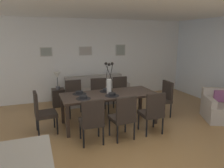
{
  "coord_description": "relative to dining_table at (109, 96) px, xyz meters",
  "views": [
    {
      "loc": [
        -1.59,
        -3.66,
        2.06
      ],
      "look_at": [
        0.12,
        0.96,
        0.95
      ],
      "focal_mm": 34.23,
      "sensor_mm": 36.0,
      "label": 1
    }
  ],
  "objects": [
    {
      "name": "dining_chair_head_west",
      "position": [
        -1.52,
        -0.01,
        -0.16
      ],
      "size": [
        0.47,
        0.47,
        0.92
      ],
      "color": "black",
      "rests_on": "ground"
    },
    {
      "name": "placemat_far_right",
      "position": [
        -0.0,
        0.21,
        0.07
      ],
      "size": [
        0.32,
        0.32,
        0.01
      ],
      "primitive_type": "cylinder",
      "color": "black",
      "rests_on": "dining_table"
    },
    {
      "name": "centerpiece_vase",
      "position": [
        0.0,
        0.0,
        0.35
      ],
      "size": [
        0.21,
        0.23,
        0.73
      ],
      "color": "silver",
      "rests_on": "dining_table"
    },
    {
      "name": "ground_plane",
      "position": [
        -0.02,
        -0.89,
        -0.67
      ],
      "size": [
        9.0,
        9.0,
        0.0
      ],
      "primitive_type": "plane",
      "color": "olive"
    },
    {
      "name": "dining_chair_near_right",
      "position": [
        -0.66,
        0.86,
        -0.16
      ],
      "size": [
        0.46,
        0.46,
        0.92
      ],
      "color": "black",
      "rests_on": "ground"
    },
    {
      "name": "dining_chair_mid_left",
      "position": [
        0.68,
        -0.84,
        -0.16
      ],
      "size": [
        0.45,
        0.45,
        0.92
      ],
      "color": "black",
      "rests_on": "ground"
    },
    {
      "name": "bowl_near_right",
      "position": [
        -0.66,
        0.21,
        0.11
      ],
      "size": [
        0.17,
        0.17,
        0.07
      ],
      "color": "black",
      "rests_on": "dining_table"
    },
    {
      "name": "framed_picture_right",
      "position": [
        1.22,
        2.29,
        0.91
      ],
      "size": [
        0.35,
        0.03,
        0.38
      ],
      "color": "#B2ADA3"
    },
    {
      "name": "placemat_far_left",
      "position": [
        -0.0,
        -0.21,
        0.07
      ],
      "size": [
        0.32,
        0.32,
        0.01
      ],
      "primitive_type": "cylinder",
      "color": "black",
      "rests_on": "dining_table"
    },
    {
      "name": "framed_picture_center",
      "position": [
        0.0,
        2.29,
        0.91
      ],
      "size": [
        0.43,
        0.03,
        0.28
      ],
      "color": "#B2ADA3"
    },
    {
      "name": "table_lamp",
      "position": [
        -0.99,
        1.77,
        0.22
      ],
      "size": [
        0.22,
        0.22,
        0.51
      ],
      "color": "#4C4C51",
      "rests_on": "side_table"
    },
    {
      "name": "sofa",
      "position": [
        0.22,
        1.81,
        -0.39
      ],
      "size": [
        1.9,
        0.84,
        0.8
      ],
      "color": "gray",
      "rests_on": "ground"
    },
    {
      "name": "dining_chair_far_left",
      "position": [
        -0.0,
        -0.87,
        -0.16
      ],
      "size": [
        0.47,
        0.47,
        0.92
      ],
      "color": "black",
      "rests_on": "ground"
    },
    {
      "name": "dining_chair_far_right",
      "position": [
        0.02,
        0.88,
        -0.16
      ],
      "size": [
        0.47,
        0.47,
        0.92
      ],
      "color": "black",
      "rests_on": "ground"
    },
    {
      "name": "bowl_near_left",
      "position": [
        -0.66,
        -0.21,
        0.11
      ],
      "size": [
        0.17,
        0.17,
        0.07
      ],
      "color": "black",
      "rests_on": "dining_table"
    },
    {
      "name": "placemat_near_right",
      "position": [
        -0.66,
        0.21,
        0.07
      ],
      "size": [
        0.32,
        0.32,
        0.01
      ],
      "primitive_type": "cylinder",
      "color": "black",
      "rests_on": "dining_table"
    },
    {
      "name": "dining_chair_head_east",
      "position": [
        1.49,
        -0.02,
        -0.16
      ],
      "size": [
        0.45,
        0.45,
        0.92
      ],
      "color": "black",
      "rests_on": "ground"
    },
    {
      "name": "dining_chair_near_left",
      "position": [
        -0.64,
        -0.84,
        -0.16
      ],
      "size": [
        0.46,
        0.46,
        0.92
      ],
      "color": "black",
      "rests_on": "ground"
    },
    {
      "name": "dining_table",
      "position": [
        0.0,
        0.0,
        0.0
      ],
      "size": [
        2.2,
        0.92,
        0.74
      ],
      "color": "#33261E",
      "rests_on": "ground"
    },
    {
      "name": "ceiling_panel",
      "position": [
        -0.02,
        -0.49,
        1.97
      ],
      "size": [
        9.0,
        7.2,
        0.08
      ],
      "primitive_type": "cube",
      "color": "white"
    },
    {
      "name": "armchair",
      "position": [
        2.72,
        -0.74,
        -0.39
      ],
      "size": [
        1.06,
        1.06,
        0.75
      ],
      "color": "#ADA399",
      "rests_on": "ground"
    },
    {
      "name": "bowl_far_right",
      "position": [
        -0.0,
        0.21,
        0.11
      ],
      "size": [
        0.17,
        0.17,
        0.07
      ],
      "color": "black",
      "rests_on": "dining_table"
    },
    {
      "name": "placemat_near_left",
      "position": [
        -0.66,
        -0.21,
        0.07
      ],
      "size": [
        0.32,
        0.32,
        0.01
      ],
      "primitive_type": "cylinder",
      "color": "black",
      "rests_on": "dining_table"
    },
    {
      "name": "side_table",
      "position": [
        -0.99,
        1.77,
        -0.41
      ],
      "size": [
        0.36,
        0.36,
        0.52
      ],
      "primitive_type": "cube",
      "color": "black",
      "rests_on": "ground"
    },
    {
      "name": "framed_picture_left",
      "position": [
        -1.22,
        2.29,
        0.91
      ],
      "size": [
        0.36,
        0.03,
        0.28
      ],
      "color": "#B2ADA3"
    },
    {
      "name": "bowl_far_left",
      "position": [
        -0.0,
        -0.21,
        0.11
      ],
      "size": [
        0.17,
        0.17,
        0.07
      ],
      "color": "black",
      "rests_on": "dining_table"
    },
    {
      "name": "back_wall_panel",
      "position": [
        -0.02,
        2.36,
        0.63
      ],
      "size": [
        9.0,
        0.1,
        2.6
      ],
      "primitive_type": "cube",
      "color": "silver",
      "rests_on": "ground"
    },
    {
      "name": "dining_chair_mid_right",
      "position": [
        0.68,
        0.88,
        -0.16
      ],
      "size": [
        0.44,
        0.44,
        0.92
      ],
      "color": "black",
      "rests_on": "ground"
    }
  ]
}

